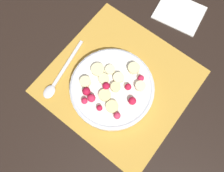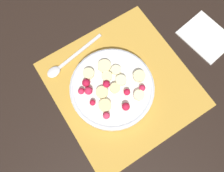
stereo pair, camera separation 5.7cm
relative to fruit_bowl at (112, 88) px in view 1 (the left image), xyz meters
The scene contains 5 objects.
ground_plane 0.04m from the fruit_bowl, ahead, with size 3.00×3.00×0.00m, color black.
placemat 0.04m from the fruit_bowl, ahead, with size 0.37×0.38×0.01m.
fruit_bowl is the anchor object (origin of this frame).
spoon 0.16m from the fruit_bowl, 118.43° to the left, with size 0.20×0.05×0.01m.
napkin 0.33m from the fruit_bowl, ahead, with size 0.14×0.16×0.01m.
Camera 1 is at (-0.17, -0.10, 0.58)m, focal length 35.00 mm.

